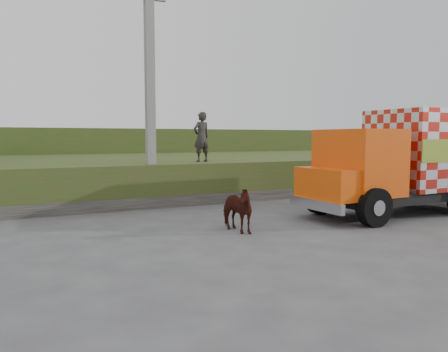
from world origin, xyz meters
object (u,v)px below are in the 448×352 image
cow (235,209)px  pedestrian (202,137)px  cargo_truck (416,160)px  utility_pole (150,90)px

cow → pedestrian: size_ratio=0.73×
cow → cargo_truck: bearing=-6.3°
cow → utility_pole: bearing=90.7°
utility_pole → cargo_truck: size_ratio=1.07×
cargo_truck → cow: 6.79m
utility_pole → pedestrian: size_ratio=4.15×
cargo_truck → pedestrian: size_ratio=3.88×
pedestrian → utility_pole: bearing=6.6°
cargo_truck → pedestrian: bearing=130.8°
utility_pole → cow: size_ratio=5.66×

